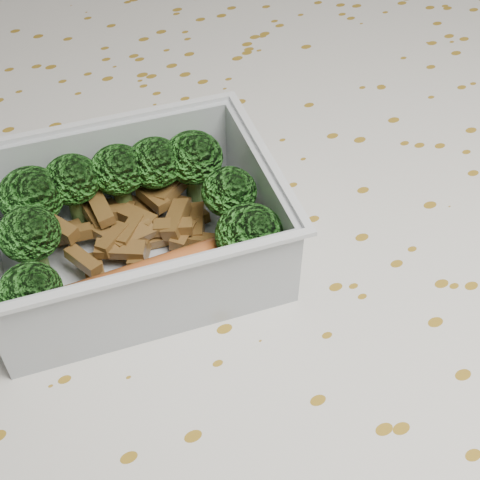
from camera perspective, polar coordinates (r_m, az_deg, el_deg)
name	(u,v)px	position (r m, az deg, el deg)	size (l,w,h in m)	color
dining_table	(246,357)	(0.48, 0.49, -9.98)	(1.40, 0.90, 0.75)	brown
tablecloth	(246,314)	(0.44, 0.53, -6.32)	(1.46, 0.96, 0.19)	silver
lunch_container	(133,236)	(0.41, -9.14, 0.35)	(0.19, 0.16, 0.06)	silver
broccoli_florets	(128,201)	(0.40, -9.56, 3.34)	(0.16, 0.13, 0.05)	#608C3F
meat_pile	(135,225)	(0.42, -8.93, 1.28)	(0.10, 0.07, 0.03)	brown
sausage	(154,281)	(0.38, -7.35, -3.52)	(0.15, 0.03, 0.03)	#C05B29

